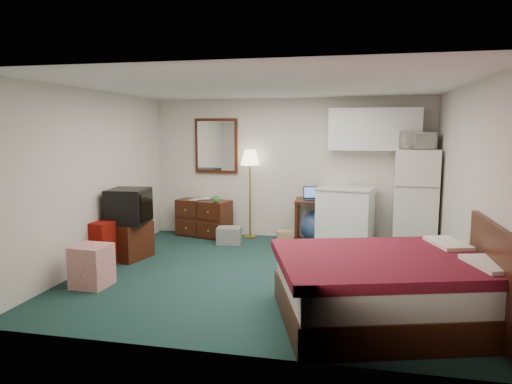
% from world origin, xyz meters
% --- Properties ---
extents(floor, '(5.00, 4.50, 0.01)m').
position_xyz_m(floor, '(0.00, 0.00, 0.00)').
color(floor, black).
rests_on(floor, ground).
extents(ceiling, '(5.00, 4.50, 0.01)m').
position_xyz_m(ceiling, '(0.00, 0.00, 2.50)').
color(ceiling, silver).
rests_on(ceiling, walls).
extents(walls, '(5.01, 4.51, 2.50)m').
position_xyz_m(walls, '(0.00, 0.00, 1.25)').
color(walls, silver).
rests_on(walls, floor).
extents(mirror, '(0.80, 0.06, 1.00)m').
position_xyz_m(mirror, '(-1.35, 2.22, 1.65)').
color(mirror, white).
rests_on(mirror, walls).
extents(upper_cabinets, '(1.50, 0.35, 0.70)m').
position_xyz_m(upper_cabinets, '(1.45, 2.08, 1.95)').
color(upper_cabinets, white).
rests_on(upper_cabinets, walls).
extents(headboard, '(0.06, 1.56, 1.00)m').
position_xyz_m(headboard, '(2.46, -1.24, 0.55)').
color(headboard, black).
rests_on(headboard, walls).
extents(dresser, '(1.07, 0.69, 0.67)m').
position_xyz_m(dresser, '(-1.53, 1.98, 0.33)').
color(dresser, black).
rests_on(dresser, floor).
extents(floor_lamp, '(0.36, 0.36, 1.59)m').
position_xyz_m(floor_lamp, '(-0.68, 2.05, 0.79)').
color(floor_lamp, '#B6922D').
rests_on(floor_lamp, floor).
extents(desk, '(0.62, 0.62, 0.75)m').
position_xyz_m(desk, '(0.46, 1.93, 0.37)').
color(desk, black).
rests_on(desk, floor).
extents(exercise_ball, '(0.69, 0.69, 0.55)m').
position_xyz_m(exercise_ball, '(0.52, 1.96, 0.27)').
color(exercise_ball, navy).
rests_on(exercise_ball, floor).
extents(kitchen_counter, '(0.99, 0.83, 0.96)m').
position_xyz_m(kitchen_counter, '(1.02, 1.87, 0.48)').
color(kitchen_counter, white).
rests_on(kitchen_counter, floor).
extents(fridge, '(0.72, 0.72, 1.63)m').
position_xyz_m(fridge, '(2.13, 1.88, 0.82)').
color(fridge, white).
rests_on(fridge, floor).
extents(bed, '(2.46, 2.15, 0.67)m').
position_xyz_m(bed, '(1.48, -1.24, 0.33)').
color(bed, '#440918').
rests_on(bed, floor).
extents(tv_stand, '(0.68, 0.71, 0.55)m').
position_xyz_m(tv_stand, '(-2.21, 0.35, 0.27)').
color(tv_stand, black).
rests_on(tv_stand, floor).
extents(suitcase, '(0.30, 0.42, 0.64)m').
position_xyz_m(suitcase, '(-2.35, -0.05, 0.32)').
color(suitcase, '#6A0505').
rests_on(suitcase, floor).
extents(retail_box, '(0.44, 0.44, 0.52)m').
position_xyz_m(retail_box, '(-2.03, -0.91, 0.26)').
color(retail_box, beige).
rests_on(retail_box, floor).
extents(file_bin, '(0.44, 0.35, 0.29)m').
position_xyz_m(file_bin, '(-0.93, 1.53, 0.14)').
color(file_bin, gray).
rests_on(file_bin, floor).
extents(cardboard_box_a, '(0.32, 0.28, 0.23)m').
position_xyz_m(cardboard_box_a, '(0.01, 1.69, 0.12)').
color(cardboard_box_a, '#87674D').
rests_on(cardboard_box_a, floor).
extents(cardboard_box_b, '(0.27, 0.30, 0.25)m').
position_xyz_m(cardboard_box_b, '(0.84, 1.73, 0.12)').
color(cardboard_box_b, '#87674D').
rests_on(cardboard_box_b, floor).
extents(laptop, '(0.37, 0.33, 0.22)m').
position_xyz_m(laptop, '(0.48, 1.87, 0.86)').
color(laptop, black).
rests_on(laptop, desk).
extents(crt_tv, '(0.61, 0.65, 0.52)m').
position_xyz_m(crt_tv, '(-2.16, 0.34, 0.81)').
color(crt_tv, black).
rests_on(crt_tv, tv_stand).
extents(microwave, '(0.56, 0.40, 0.34)m').
position_xyz_m(microwave, '(2.12, 1.84, 1.80)').
color(microwave, white).
rests_on(microwave, fridge).
extents(book_a, '(0.17, 0.07, 0.23)m').
position_xyz_m(book_a, '(-1.74, 1.97, 0.79)').
color(book_a, '#87674D').
rests_on(book_a, dresser).
extents(book_b, '(0.18, 0.03, 0.24)m').
position_xyz_m(book_b, '(-1.61, 2.09, 0.79)').
color(book_b, '#87674D').
rests_on(book_b, dresser).
extents(mug, '(0.17, 0.16, 0.14)m').
position_xyz_m(mug, '(-1.23, 1.75, 0.74)').
color(mug, '#428738').
rests_on(mug, dresser).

